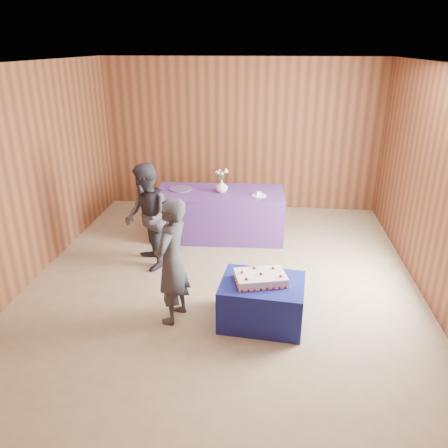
# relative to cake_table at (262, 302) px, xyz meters

# --- Properties ---
(ground) EXTENTS (6.00, 6.00, 0.00)m
(ground) POSITION_rel_cake_table_xyz_m (-0.52, 0.76, -0.25)
(ground) COLOR tan
(ground) RESTS_ON ground
(room_shell) EXTENTS (5.04, 6.04, 2.72)m
(room_shell) POSITION_rel_cake_table_xyz_m (-0.52, 0.76, 1.55)
(room_shell) COLOR brown
(room_shell) RESTS_ON ground
(cake_table) EXTENTS (0.96, 0.78, 0.50)m
(cake_table) POSITION_rel_cake_table_xyz_m (0.00, 0.00, 0.00)
(cake_table) COLOR navy
(cake_table) RESTS_ON ground
(serving_table) EXTENTS (2.04, 0.98, 0.75)m
(serving_table) POSITION_rel_cake_table_xyz_m (-0.74, 2.31, 0.12)
(serving_table) COLOR #553490
(serving_table) RESTS_ON ground
(sheet_cake) EXTENTS (0.64, 0.51, 0.13)m
(sheet_cake) POSITION_rel_cake_table_xyz_m (-0.03, 0.00, 0.30)
(sheet_cake) COLOR white
(sheet_cake) RESTS_ON cake_table
(vase) EXTENTS (0.19, 0.19, 0.19)m
(vase) POSITION_rel_cake_table_xyz_m (-0.71, 2.28, 0.60)
(vase) COLOR white
(vase) RESTS_ON serving_table
(flower_spray) EXTENTS (0.20, 0.20, 0.16)m
(flower_spray) POSITION_rel_cake_table_xyz_m (-0.71, 2.28, 0.82)
(flower_spray) COLOR #2C5C24
(flower_spray) RESTS_ON vase
(platter) EXTENTS (0.47, 0.47, 0.02)m
(platter) POSITION_rel_cake_table_xyz_m (-1.37, 2.34, 0.51)
(platter) COLOR #53458B
(platter) RESTS_ON serving_table
(plate) EXTENTS (0.24, 0.24, 0.01)m
(plate) POSITION_rel_cake_table_xyz_m (-0.12, 2.16, 0.51)
(plate) COLOR white
(plate) RESTS_ON serving_table
(cake_slice) EXTENTS (0.08, 0.07, 0.08)m
(cake_slice) POSITION_rel_cake_table_xyz_m (-0.12, 2.16, 0.54)
(cake_slice) COLOR white
(cake_slice) RESTS_ON plate
(knife) EXTENTS (0.25, 0.11, 0.00)m
(knife) POSITION_rel_cake_table_xyz_m (-0.03, 2.00, 0.50)
(knife) COLOR silver
(knife) RESTS_ON serving_table
(guest_left) EXTENTS (0.46, 0.59, 1.44)m
(guest_left) POSITION_rel_cake_table_xyz_m (-0.98, -0.05, 0.47)
(guest_left) COLOR #363840
(guest_left) RESTS_ON ground
(guest_right) EXTENTS (0.82, 0.89, 1.47)m
(guest_right) POSITION_rel_cake_table_xyz_m (-1.59, 1.15, 0.48)
(guest_right) COLOR #33323C
(guest_right) RESTS_ON ground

